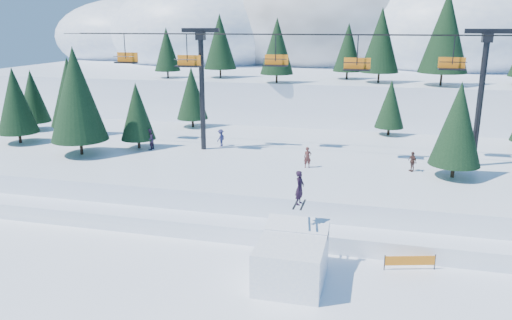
% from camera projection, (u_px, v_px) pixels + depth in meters
% --- Properties ---
extents(ground, '(160.00, 160.00, 0.00)m').
position_uv_depth(ground, '(252.00, 290.00, 25.45)').
color(ground, white).
rests_on(ground, ground).
extents(mid_shelf, '(70.00, 22.00, 2.50)m').
position_uv_depth(mid_shelf, '(305.00, 170.00, 41.96)').
color(mid_shelf, white).
rests_on(mid_shelf, ground).
extents(berm, '(70.00, 6.00, 1.10)m').
position_uv_depth(berm, '(282.00, 222.00, 32.79)').
color(berm, white).
rests_on(berm, ground).
extents(mountain_ridge, '(119.00, 61.02, 26.46)m').
position_uv_depth(mountain_ridge, '(324.00, 43.00, 92.73)').
color(mountain_ridge, white).
rests_on(mountain_ridge, ground).
extents(jump_kicker, '(3.42, 4.66, 5.64)m').
position_uv_depth(jump_kicker, '(292.00, 259.00, 26.01)').
color(jump_kicker, white).
rests_on(jump_kicker, ground).
extents(chairlift, '(46.00, 3.21, 10.28)m').
position_uv_depth(chairlift, '(328.00, 73.00, 39.49)').
color(chairlift, black).
rests_on(chairlift, mid_shelf).
extents(conifer_stand, '(62.34, 17.80, 8.92)m').
position_uv_depth(conifer_stand, '(332.00, 105.00, 40.41)').
color(conifer_stand, black).
rests_on(conifer_stand, mid_shelf).
extents(distant_skiers, '(26.77, 6.57, 1.84)m').
position_uv_depth(distant_skiers, '(266.00, 145.00, 41.71)').
color(distant_skiers, '#1F3C3A').
rests_on(distant_skiers, mid_shelf).
extents(banner_near, '(2.76, 0.81, 0.90)m').
position_uv_depth(banner_near, '(410.00, 261.00, 27.38)').
color(banner_near, black).
rests_on(banner_near, ground).
extents(banner_far, '(2.65, 1.13, 0.90)m').
position_uv_depth(banner_far, '(430.00, 252.00, 28.46)').
color(banner_far, black).
rests_on(banner_far, ground).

